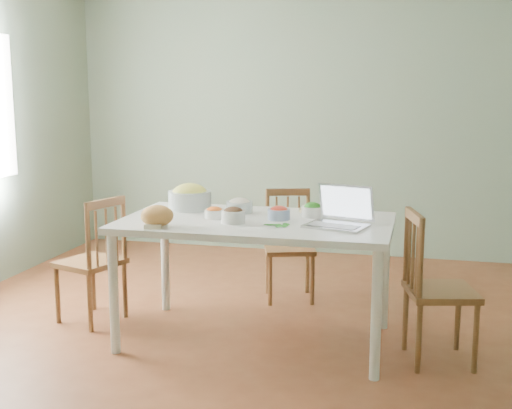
% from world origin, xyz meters
% --- Properties ---
extents(floor, '(5.00, 5.00, 0.00)m').
position_xyz_m(floor, '(0.00, 0.00, 0.00)').
color(floor, '#602F19').
rests_on(floor, ground).
extents(wall_back, '(5.00, 0.00, 2.70)m').
position_xyz_m(wall_back, '(0.00, 2.50, 1.35)').
color(wall_back, gray).
rests_on(wall_back, ground).
extents(wall_front, '(5.00, 0.00, 2.70)m').
position_xyz_m(wall_front, '(0.00, -2.50, 1.35)').
color(wall_front, gray).
rests_on(wall_front, ground).
extents(dining_table, '(1.74, 0.98, 0.81)m').
position_xyz_m(dining_table, '(-0.03, 0.03, 0.41)').
color(dining_table, white).
rests_on(dining_table, floor).
extents(chair_far, '(0.47, 0.46, 0.86)m').
position_xyz_m(chair_far, '(0.01, 0.93, 0.43)').
color(chair_far, brown).
rests_on(chair_far, floor).
extents(chair_left, '(0.49, 0.50, 0.90)m').
position_xyz_m(chair_left, '(-1.27, 0.11, 0.45)').
color(chair_left, brown).
rests_on(chair_left, floor).
extents(chair_right, '(0.48, 0.49, 0.93)m').
position_xyz_m(chair_right, '(1.13, -0.04, 0.46)').
color(chair_right, brown).
rests_on(chair_right, floor).
extents(bread_boule, '(0.24, 0.24, 0.13)m').
position_xyz_m(bread_boule, '(-0.57, -0.31, 0.88)').
color(bread_boule, '#BA783F').
rests_on(bread_boule, dining_table).
extents(butter_stick, '(0.11, 0.05, 0.03)m').
position_xyz_m(butter_stick, '(-0.57, -0.40, 0.83)').
color(butter_stick, beige).
rests_on(butter_stick, dining_table).
extents(bowl_squash, '(0.36, 0.36, 0.17)m').
position_xyz_m(bowl_squash, '(-0.58, 0.28, 0.90)').
color(bowl_squash, '#E5C15A').
rests_on(bowl_squash, dining_table).
extents(bowl_carrot, '(0.15, 0.15, 0.07)m').
position_xyz_m(bowl_carrot, '(-0.31, 0.01, 0.85)').
color(bowl_carrot, '#E44500').
rests_on(bowl_carrot, dining_table).
extents(bowl_onion, '(0.18, 0.18, 0.10)m').
position_xyz_m(bowl_onion, '(-0.21, 0.25, 0.86)').
color(bowl_onion, silver).
rests_on(bowl_onion, dining_table).
extents(bowl_mushroom, '(0.16, 0.16, 0.10)m').
position_xyz_m(bowl_mushroom, '(-0.15, -0.10, 0.86)').
color(bowl_mushroom, black).
rests_on(bowl_mushroom, dining_table).
extents(bowl_redpep, '(0.19, 0.19, 0.09)m').
position_xyz_m(bowl_redpep, '(0.11, 0.07, 0.86)').
color(bowl_redpep, '#AD2D0D').
rests_on(bowl_redpep, dining_table).
extents(bowl_broccoli, '(0.19, 0.19, 0.09)m').
position_xyz_m(bowl_broccoli, '(0.30, 0.22, 0.86)').
color(bowl_broccoli, black).
rests_on(bowl_broccoli, dining_table).
extents(flatbread, '(0.24, 0.24, 0.02)m').
position_xyz_m(flatbread, '(0.28, 0.40, 0.82)').
color(flatbread, beige).
rests_on(flatbread, dining_table).
extents(basil_bunch, '(0.18, 0.18, 0.02)m').
position_xyz_m(basil_bunch, '(0.13, -0.11, 0.82)').
color(basil_bunch, '#235A25').
rests_on(basil_bunch, dining_table).
extents(laptop, '(0.43, 0.40, 0.25)m').
position_xyz_m(laptop, '(0.50, -0.08, 0.94)').
color(laptop, silver).
rests_on(laptop, dining_table).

